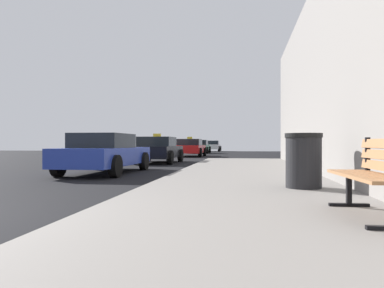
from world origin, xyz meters
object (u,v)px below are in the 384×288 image
at_px(car_red, 190,148).
at_px(car_white, 213,146).
at_px(car_blue, 105,153).
at_px(trash_bin, 303,160).
at_px(bench, 376,171).
at_px(car_green, 199,147).
at_px(car_black, 158,150).

height_order(car_red, car_white, car_red).
bearing_deg(car_white, car_blue, -91.13).
relative_size(trash_bin, car_red, 0.22).
bearing_deg(trash_bin, car_blue, 142.37).
height_order(bench, trash_bin, trash_bin).
height_order(car_green, car_white, same).
bearing_deg(car_green, car_blue, -90.36).
bearing_deg(bench, car_red, 101.71).
bearing_deg(car_red, car_black, -91.58).
distance_m(trash_bin, car_green, 28.04).
xyz_separation_m(car_red, car_green, (-0.34, 8.27, -0.00)).
bearing_deg(car_green, car_white, 86.88).
distance_m(car_black, car_red, 8.92).
xyz_separation_m(car_black, car_red, (0.25, 8.92, 0.00)).
height_order(car_blue, car_red, car_red).
height_order(car_black, car_white, car_black).
xyz_separation_m(car_blue, car_white, (0.63, 32.25, -0.00)).
xyz_separation_m(trash_bin, car_green, (-5.34, 27.53, -0.01)).
relative_size(bench, car_green, 0.37).
relative_size(bench, car_black, 0.37).
bearing_deg(trash_bin, car_green, 100.99).
xyz_separation_m(bench, car_black, (-5.63, 12.89, -0.01)).
height_order(car_blue, car_green, same).
distance_m(car_blue, car_black, 6.11).
height_order(car_red, car_green, car_red).
distance_m(car_green, car_white, 8.96).
height_order(car_blue, car_white, same).
xyz_separation_m(car_black, car_white, (0.39, 26.14, -0.00)).
height_order(car_black, car_green, car_black).
bearing_deg(trash_bin, car_white, 97.58).
xyz_separation_m(car_green, car_white, (0.49, 8.95, 0.00)).
xyz_separation_m(bench, trash_bin, (-0.38, 2.55, -0.01)).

